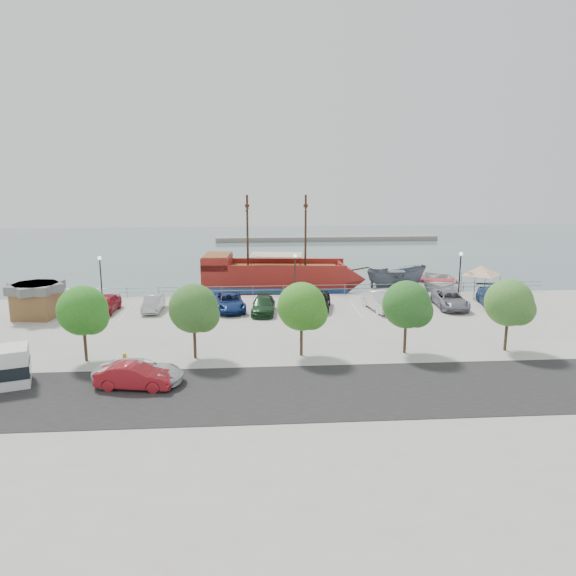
{
  "coord_description": "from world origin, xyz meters",
  "views": [
    {
      "loc": [
        -4.5,
        -45.37,
        12.45
      ],
      "look_at": [
        -1.0,
        2.0,
        2.0
      ],
      "focal_mm": 35.0,
      "sensor_mm": 36.0,
      "label": 1
    }
  ],
  "objects": [
    {
      "name": "shed",
      "position": [
        -22.0,
        1.29,
        1.54
      ],
      "size": [
        3.98,
        3.98,
        2.89
      ],
      "rotation": [
        0.0,
        0.0,
        -0.15
      ],
      "color": "brown",
      "rests_on": "land_slab"
    },
    {
      "name": "parked_car_d",
      "position": [
        -3.17,
        1.27,
        0.69
      ],
      "size": [
        2.33,
        4.89,
        1.37
      ],
      "primitive_type": "imported",
      "rotation": [
        0.0,
        0.0,
        -0.09
      ],
      "color": "#193D1F",
      "rests_on": "land_slab"
    },
    {
      "name": "parked_car_a",
      "position": [
        -16.71,
        2.58,
        0.75
      ],
      "size": [
        2.09,
        4.53,
        1.5
      ],
      "primitive_type": "imported",
      "rotation": [
        0.0,
        0.0,
        -0.07
      ],
      "color": "maroon",
      "rests_on": "land_slab"
    },
    {
      "name": "patrol_boat",
      "position": [
        11.56,
        12.98,
        0.27
      ],
      "size": [
        6.71,
        2.87,
        2.54
      ],
      "primitive_type": "imported",
      "rotation": [
        0.0,
        0.0,
        1.63
      ],
      "color": "#555B68",
      "rests_on": "ground"
    },
    {
      "name": "parked_car_h",
      "position": [
        17.56,
        2.17,
        0.8
      ],
      "size": [
        3.09,
        5.78,
        1.59
      ],
      "primitive_type": "imported",
      "rotation": [
        0.0,
        0.0,
        -0.16
      ],
      "color": "navy",
      "rests_on": "land_slab"
    },
    {
      "name": "dock_west",
      "position": [
        -14.84,
        9.2,
        -0.79
      ],
      "size": [
        7.6,
        3.21,
        0.42
      ],
      "primitive_type": "cube",
      "rotation": [
        0.0,
        0.0,
        0.15
      ],
      "color": "gray",
      "rests_on": "ground"
    },
    {
      "name": "ground",
      "position": [
        0.0,
        0.0,
        -1.0
      ],
      "size": [
        160.0,
        160.0,
        0.0
      ],
      "primitive_type": "plane",
      "color": "#4C6264"
    },
    {
      "name": "street_sedan",
      "position": [
        -10.95,
        -14.81,
        0.72
      ],
      "size": [
        4.58,
        2.24,
        1.45
      ],
      "primitive_type": "imported",
      "rotation": [
        0.0,
        0.0,
        1.4
      ],
      "color": "#A51B23",
      "rests_on": "street"
    },
    {
      "name": "speedboat",
      "position": [
        16.23,
        13.04,
        -0.17
      ],
      "size": [
        7.46,
        9.15,
        1.66
      ],
      "primitive_type": "imported",
      "rotation": [
        0.0,
        0.0,
        -0.24
      ],
      "color": "silver",
      "rests_on": "ground"
    },
    {
      "name": "dock_mid",
      "position": [
        8.12,
        9.2,
        -0.8
      ],
      "size": [
        7.15,
        4.35,
        0.39
      ],
      "primitive_type": "cube",
      "rotation": [
        0.0,
        0.0,
        0.37
      ],
      "color": "slate",
      "rests_on": "ground"
    },
    {
      "name": "tree_f",
      "position": [
        13.15,
        -10.07,
        3.3
      ],
      "size": [
        3.3,
        3.2,
        5.0
      ],
      "color": "#473321",
      "rests_on": "sidewalk"
    },
    {
      "name": "fire_hydrant",
      "position": [
        -12.37,
        -10.8,
        0.41
      ],
      "size": [
        0.26,
        0.26,
        0.75
      ],
      "rotation": [
        0.0,
        0.0,
        0.04
      ],
      "color": "orange",
      "rests_on": "sidewalk"
    },
    {
      "name": "pirate_ship",
      "position": [
        -0.42,
        11.99,
        0.83
      ],
      "size": [
        17.53,
        6.23,
        10.94
      ],
      "rotation": [
        0.0,
        0.0,
        -0.09
      ],
      "color": "maroon",
      "rests_on": "ground"
    },
    {
      "name": "parked_car_e",
      "position": [
        1.8,
        2.3,
        0.78
      ],
      "size": [
        2.71,
        4.86,
        1.56
      ],
      "primitive_type": "imported",
      "rotation": [
        0.0,
        0.0,
        -0.2
      ],
      "color": "black",
      "rests_on": "land_slab"
    },
    {
      "name": "sidewalk",
      "position": [
        0.0,
        -10.0,
        0.01
      ],
      "size": [
        100.0,
        4.0,
        0.05
      ],
      "primitive_type": "cube",
      "color": "#A4A095",
      "rests_on": "land_slab"
    },
    {
      "name": "seawall_railing",
      "position": [
        0.0,
        7.8,
        0.53
      ],
      "size": [
        50.0,
        0.06,
        1.0
      ],
      "color": "gray",
      "rests_on": "land_slab"
    },
    {
      "name": "tree_e",
      "position": [
        6.15,
        -10.07,
        3.3
      ],
      "size": [
        3.3,
        3.2,
        5.0
      ],
      "color": "#473321",
      "rests_on": "sidewalk"
    },
    {
      "name": "tree_d",
      "position": [
        -0.85,
        -10.07,
        3.3
      ],
      "size": [
        3.3,
        3.2,
        5.0
      ],
      "color": "#473321",
      "rests_on": "sidewalk"
    },
    {
      "name": "lamp_post_mid",
      "position": [
        0.0,
        6.5,
        2.94
      ],
      "size": [
        0.36,
        0.36,
        4.28
      ],
      "color": "black",
      "rests_on": "land_slab"
    },
    {
      "name": "far_shore",
      "position": [
        10.0,
        55.0,
        -0.6
      ],
      "size": [
        40.0,
        3.0,
        0.8
      ],
      "primitive_type": "cube",
      "color": "gray",
      "rests_on": "ground"
    },
    {
      "name": "lamp_post_left",
      "position": [
        -18.0,
        6.5,
        2.94
      ],
      "size": [
        0.36,
        0.36,
        4.28
      ],
      "color": "black",
      "rests_on": "land_slab"
    },
    {
      "name": "street_van",
      "position": [
        -10.83,
        -14.17,
        0.71
      ],
      "size": [
        5.43,
        3.14,
        1.42
      ],
      "primitive_type": "imported",
      "rotation": [
        0.0,
        0.0,
        1.41
      ],
      "color": "silver",
      "rests_on": "street"
    },
    {
      "name": "parked_car_c",
      "position": [
        -6.11,
        2.4,
        0.74
      ],
      "size": [
        3.16,
        5.59,
        1.47
      ],
      "primitive_type": "imported",
      "rotation": [
        0.0,
        0.0,
        0.14
      ],
      "color": "navy",
      "rests_on": "land_slab"
    },
    {
      "name": "dock_east",
      "position": [
        14.92,
        9.2,
        -0.82
      ],
      "size": [
        6.47,
        2.67,
        0.36
      ],
      "primitive_type": "cube",
      "rotation": [
        0.0,
        0.0,
        0.14
      ],
      "color": "slate",
      "rests_on": "ground"
    },
    {
      "name": "parked_car_b",
      "position": [
        -12.7,
        2.6,
        0.67
      ],
      "size": [
        1.52,
        4.11,
        1.34
      ],
      "primitive_type": "imported",
      "rotation": [
        0.0,
        0.0,
        -0.02
      ],
      "color": "#ABACAC",
      "rests_on": "land_slab"
    },
    {
      "name": "tree_b",
      "position": [
        -14.85,
        -10.07,
        3.3
      ],
      "size": [
        3.3,
        3.2,
        5.0
      ],
      "color": "#473321",
      "rests_on": "sidewalk"
    },
    {
      "name": "parked_car_f",
      "position": [
        7.04,
        1.51,
        0.81
      ],
      "size": [
        2.56,
        5.16,
        1.63
      ],
      "primitive_type": "imported",
      "rotation": [
        0.0,
        0.0,
        0.18
      ],
      "color": "silver",
      "rests_on": "land_slab"
    },
    {
      "name": "canopy_tent",
      "position": [
        17.87,
        5.97,
        3.02
      ],
      "size": [
        4.63,
        4.63,
        3.47
      ],
      "rotation": [
        0.0,
        0.0,
        0.12
      ],
      "color": "slate",
      "rests_on": "land_slab"
    },
    {
      "name": "parked_car_g",
      "position": [
        13.45,
        1.82,
        0.73
      ],
      "size": [
        2.81,
        5.44,
        1.47
      ],
      "primitive_type": "imported",
      "rotation": [
        0.0,
        0.0,
        -0.07
      ],
      "color": "gray",
      "rests_on": "land_slab"
    },
    {
      "name": "lamp_post_right",
      "position": [
        16.0,
        6.5,
        2.94
      ],
      "size": [
        0.36,
        0.36,
        4.28
      ],
      "color": "black",
      "rests_on": "land_slab"
    },
    {
      "name": "land_slab",
      "position": [
        0.0,
        -21.0,
        -0.6
      ],
      "size": [
        100.0,
        58.0,
        1.2
      ],
      "primitive_type": "cube",
      "color": "#A39C90",
      "rests_on": "ground"
    },
    {
      "name": "tree_c",
      "position": [
        -7.85,
        -10.07,
        3.3
      ],
      "size": [
        3.3,
        3.2,
        5.0
      ],
      "color": "#473321",
      "rests_on": "sidewalk"
    },
    {
      "name": "street",
      "position": [
        0.0,
        -16.0,
        0.01
      ],
      "size": [
        100.0,
        8.0,
        0.04
      ],
      "primitive_type": "cube",
      "color": "black",
      "rests_on": "land_slab"
    }
  ]
}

